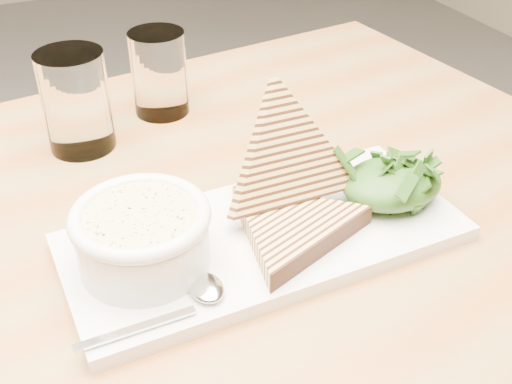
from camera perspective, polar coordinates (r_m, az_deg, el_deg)
name	(u,v)px	position (r m, az deg, el deg)	size (l,w,h in m)	color
table_top	(130,271)	(0.66, -11.14, -6.91)	(1.20, 0.80, 0.04)	olive
table_leg_br	(370,229)	(1.33, 10.10, -3.23)	(0.06, 0.06, 0.71)	olive
platter	(264,237)	(0.64, 0.74, -4.02)	(0.39, 0.18, 0.02)	white
soup_bowl	(143,243)	(0.59, -9.98, -4.48)	(0.12, 0.12, 0.05)	white
soup	(140,218)	(0.58, -10.27, -2.26)	(0.10, 0.10, 0.01)	beige
bowl_rim	(140,216)	(0.58, -10.29, -2.10)	(0.13, 0.13, 0.01)	white
sandwich_flat	(291,228)	(0.63, 3.17, -3.19)	(0.17, 0.17, 0.02)	tan
sandwich_lean	(289,161)	(0.64, 2.96, 2.78)	(0.17, 0.17, 0.09)	tan
salad_base	(392,183)	(0.68, 11.98, 0.76)	(0.11, 0.09, 0.04)	#1A410F
arugula_pile	(392,179)	(0.68, 12.04, 1.18)	(0.11, 0.10, 0.05)	#2B4F19
spoon_bowl	(206,287)	(0.57, -4.45, -8.45)	(0.03, 0.04, 0.01)	silver
spoon_handle	(136,329)	(0.55, -10.64, -11.84)	(0.10, 0.01, 0.00)	silver
glass_near	(76,102)	(0.80, -15.70, 7.75)	(0.08, 0.08, 0.12)	white
glass_far	(159,73)	(0.87, -8.59, 10.40)	(0.07, 0.07, 0.11)	white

